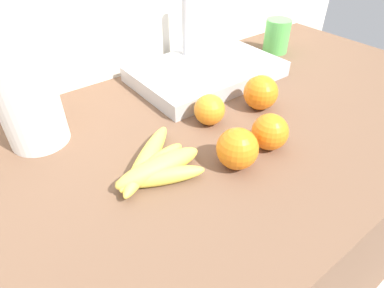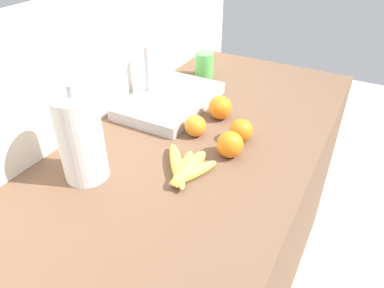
{
  "view_description": "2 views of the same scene",
  "coord_description": "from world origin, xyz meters",
  "px_view_note": "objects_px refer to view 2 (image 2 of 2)",
  "views": [
    {
      "loc": [
        -0.33,
        -0.44,
        1.3
      ],
      "look_at": [
        -0.03,
        -0.06,
        0.92
      ],
      "focal_mm": 30.16,
      "sensor_mm": 36.0,
      "label": 1
    },
    {
      "loc": [
        -0.8,
        -0.44,
        1.52
      ],
      "look_at": [
        -0.05,
        -0.03,
        0.94
      ],
      "focal_mm": 33.75,
      "sensor_mm": 36.0,
      "label": 2
    }
  ],
  "objects_px": {
    "banana_bunch": "(186,168)",
    "sink_basin": "(170,100)",
    "orange_back_right": "(241,131)",
    "paper_towel_roll": "(80,138)",
    "orange_front": "(195,126)",
    "orange_right": "(220,108)",
    "orange_center": "(230,144)",
    "mug": "(204,65)"
  },
  "relations": [
    {
      "from": "orange_back_right",
      "to": "sink_basin",
      "type": "relative_size",
      "value": 0.19
    },
    {
      "from": "orange_right",
      "to": "orange_back_right",
      "type": "bearing_deg",
      "value": -130.16
    },
    {
      "from": "orange_back_right",
      "to": "orange_center",
      "type": "xyz_separation_m",
      "value": [
        -0.09,
        -0.0,
        0.0
      ]
    },
    {
      "from": "orange_front",
      "to": "sink_basin",
      "type": "relative_size",
      "value": 0.18
    },
    {
      "from": "orange_center",
      "to": "mug",
      "type": "xyz_separation_m",
      "value": [
        0.5,
        0.34,
        0.01
      ]
    },
    {
      "from": "orange_center",
      "to": "paper_towel_roll",
      "type": "height_order",
      "value": "paper_towel_roll"
    },
    {
      "from": "orange_right",
      "to": "mug",
      "type": "height_order",
      "value": "mug"
    },
    {
      "from": "banana_bunch",
      "to": "mug",
      "type": "relative_size",
      "value": 1.81
    },
    {
      "from": "orange_front",
      "to": "orange_center",
      "type": "bearing_deg",
      "value": -109.98
    },
    {
      "from": "banana_bunch",
      "to": "sink_basin",
      "type": "bearing_deg",
      "value": 37.45
    },
    {
      "from": "banana_bunch",
      "to": "mug",
      "type": "distance_m",
      "value": 0.69
    },
    {
      "from": "orange_center",
      "to": "mug",
      "type": "bearing_deg",
      "value": 34.11
    },
    {
      "from": "orange_back_right",
      "to": "orange_center",
      "type": "distance_m",
      "value": 0.09
    },
    {
      "from": "orange_front",
      "to": "orange_right",
      "type": "bearing_deg",
      "value": -9.42
    },
    {
      "from": "mug",
      "to": "sink_basin",
      "type": "bearing_deg",
      "value": -177.75
    },
    {
      "from": "orange_front",
      "to": "orange_back_right",
      "type": "relative_size",
      "value": 0.94
    },
    {
      "from": "banana_bunch",
      "to": "paper_towel_roll",
      "type": "xyz_separation_m",
      "value": [
        -0.14,
        0.24,
        0.1
      ]
    },
    {
      "from": "sink_basin",
      "to": "orange_right",
      "type": "bearing_deg",
      "value": -89.33
    },
    {
      "from": "orange_back_right",
      "to": "sink_basin",
      "type": "distance_m",
      "value": 0.34
    },
    {
      "from": "paper_towel_roll",
      "to": "sink_basin",
      "type": "xyz_separation_m",
      "value": [
        0.47,
        0.01,
        -0.1
      ]
    },
    {
      "from": "paper_towel_roll",
      "to": "orange_right",
      "type": "bearing_deg",
      "value": -22.12
    },
    {
      "from": "orange_front",
      "to": "orange_back_right",
      "type": "distance_m",
      "value": 0.15
    },
    {
      "from": "sink_basin",
      "to": "mug",
      "type": "xyz_separation_m",
      "value": [
        0.31,
        0.01,
        0.03
      ]
    },
    {
      "from": "orange_front",
      "to": "orange_center",
      "type": "height_order",
      "value": "orange_center"
    },
    {
      "from": "orange_back_right",
      "to": "paper_towel_roll",
      "type": "distance_m",
      "value": 0.49
    },
    {
      "from": "orange_front",
      "to": "sink_basin",
      "type": "distance_m",
      "value": 0.23
    },
    {
      "from": "paper_towel_roll",
      "to": "sink_basin",
      "type": "relative_size",
      "value": 0.69
    },
    {
      "from": "banana_bunch",
      "to": "orange_right",
      "type": "height_order",
      "value": "orange_right"
    },
    {
      "from": "banana_bunch",
      "to": "orange_center",
      "type": "distance_m",
      "value": 0.16
    },
    {
      "from": "orange_right",
      "to": "orange_back_right",
      "type": "distance_m",
      "value": 0.16
    },
    {
      "from": "banana_bunch",
      "to": "orange_front",
      "type": "bearing_deg",
      "value": 20.19
    },
    {
      "from": "banana_bunch",
      "to": "mug",
      "type": "height_order",
      "value": "mug"
    },
    {
      "from": "orange_back_right",
      "to": "paper_towel_roll",
      "type": "bearing_deg",
      "value": 140.0
    },
    {
      "from": "banana_bunch",
      "to": "orange_center",
      "type": "height_order",
      "value": "orange_center"
    },
    {
      "from": "orange_front",
      "to": "paper_towel_roll",
      "type": "xyz_separation_m",
      "value": [
        -0.33,
        0.17,
        0.09
      ]
    },
    {
      "from": "paper_towel_roll",
      "to": "banana_bunch",
      "type": "bearing_deg",
      "value": -59.87
    },
    {
      "from": "orange_right",
      "to": "paper_towel_roll",
      "type": "bearing_deg",
      "value": 157.88
    },
    {
      "from": "sink_basin",
      "to": "orange_front",
      "type": "bearing_deg",
      "value": -127.27
    },
    {
      "from": "banana_bunch",
      "to": "orange_back_right",
      "type": "bearing_deg",
      "value": -17.33
    },
    {
      "from": "orange_right",
      "to": "orange_center",
      "type": "relative_size",
      "value": 1.03
    },
    {
      "from": "paper_towel_roll",
      "to": "orange_front",
      "type": "bearing_deg",
      "value": -27.0
    },
    {
      "from": "banana_bunch",
      "to": "orange_center",
      "type": "bearing_deg",
      "value": -28.1
    }
  ]
}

